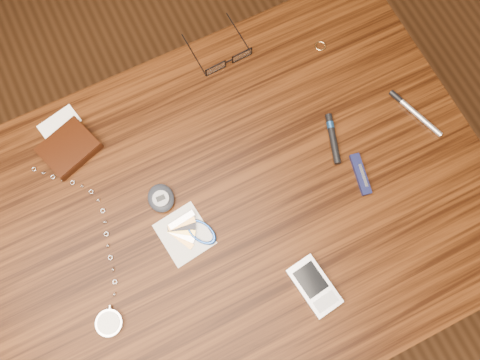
{
  "coord_description": "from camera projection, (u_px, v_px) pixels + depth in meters",
  "views": [
    {
      "loc": [
        -0.05,
        -0.16,
        1.59
      ],
      "look_at": [
        0.05,
        0.04,
        0.76
      ],
      "focal_mm": 35.0,
      "sensor_mm": 36.0,
      "label": 1
    }
  ],
  "objects": [
    {
      "name": "ground",
      "position": [
        232.0,
        257.0,
        1.58
      ],
      "size": [
        3.8,
        3.8,
        0.0
      ],
      "primitive_type": "plane",
      "color": "#472814",
      "rests_on": "ground"
    },
    {
      "name": "desk",
      "position": [
        227.0,
        223.0,
        0.96
      ],
      "size": [
        1.0,
        0.7,
        0.75
      ],
      "color": "#381A09",
      "rests_on": "ground"
    },
    {
      "name": "wallet_and_card",
      "position": [
        69.0,
        148.0,
        0.88
      ],
      "size": [
        0.12,
        0.14,
        0.02
      ],
      "color": "black",
      "rests_on": "desk"
    },
    {
      "name": "eyeglasses",
      "position": [
        227.0,
        60.0,
        0.93
      ],
      "size": [
        0.11,
        0.11,
        0.02
      ],
      "color": "black",
      "rests_on": "desk"
    },
    {
      "name": "gold_ring",
      "position": [
        320.0,
        46.0,
        0.95
      ],
      "size": [
        0.03,
        0.03,
        0.0
      ],
      "primitive_type": "torus",
      "rotation": [
        0.0,
        0.0,
        0.44
      ],
      "color": "#EFB76E",
      "rests_on": "desk"
    },
    {
      "name": "pocket_watch",
      "position": [
        108.0,
        315.0,
        0.8
      ],
      "size": [
        0.1,
        0.35,
        0.01
      ],
      "color": "silver",
      "rests_on": "desk"
    },
    {
      "name": "pda_phone",
      "position": [
        314.0,
        286.0,
        0.82
      ],
      "size": [
        0.07,
        0.11,
        0.02
      ],
      "color": "silver",
      "rests_on": "desk"
    },
    {
      "name": "pedometer",
      "position": [
        161.0,
        198.0,
        0.86
      ],
      "size": [
        0.05,
        0.06,
        0.02
      ],
      "color": "#20232A",
      "rests_on": "desk"
    },
    {
      "name": "notepad_keys",
      "position": [
        192.0,
        232.0,
        0.85
      ],
      "size": [
        0.11,
        0.1,
        0.01
      ],
      "color": "silver",
      "rests_on": "desk"
    },
    {
      "name": "pocket_knife",
      "position": [
        361.0,
        174.0,
        0.87
      ],
      "size": [
        0.03,
        0.08,
        0.01
      ],
      "color": "#121336",
      "rests_on": "desk"
    },
    {
      "name": "silver_pen",
      "position": [
        411.0,
        110.0,
        0.91
      ],
      "size": [
        0.05,
        0.12,
        0.01
      ],
      "color": "silver",
      "rests_on": "desk"
    },
    {
      "name": "black_blue_pen",
      "position": [
        333.0,
        137.0,
        0.89
      ],
      "size": [
        0.04,
        0.1,
        0.01
      ],
      "color": "black",
      "rests_on": "desk"
    }
  ]
}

